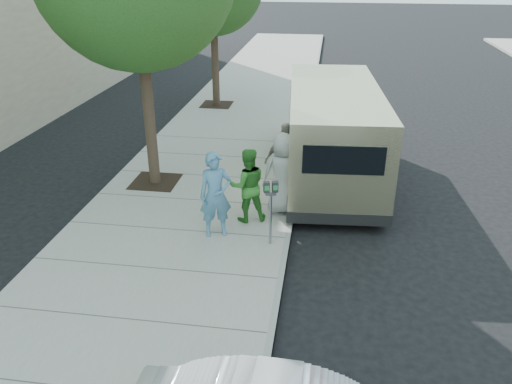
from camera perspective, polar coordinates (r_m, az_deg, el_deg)
ground at (r=10.98m, az=-3.95°, el=-5.36°), size 120.00×120.00×0.00m
sidewalk at (r=11.17m, az=-9.00°, el=-4.59°), size 5.00×60.00×0.15m
curb_face at (r=10.75m, az=3.60°, el=-5.59°), size 0.12×60.00×0.16m
parking_meter at (r=10.00m, az=1.69°, el=-0.87°), size 0.31×0.17×1.42m
van at (r=13.65m, az=8.74°, el=6.90°), size 2.71×6.90×2.51m
person_officer at (r=10.44m, az=-4.65°, el=-0.34°), size 0.80×0.67×1.87m
person_green_shirt at (r=11.03m, az=-0.98°, el=0.78°), size 1.00×0.88×1.71m
person_gray_shirt at (r=11.40m, az=3.09°, el=2.12°), size 1.07×0.85×1.91m
person_striped_polo at (r=12.24m, az=3.49°, el=3.72°), size 1.18×0.79×1.87m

